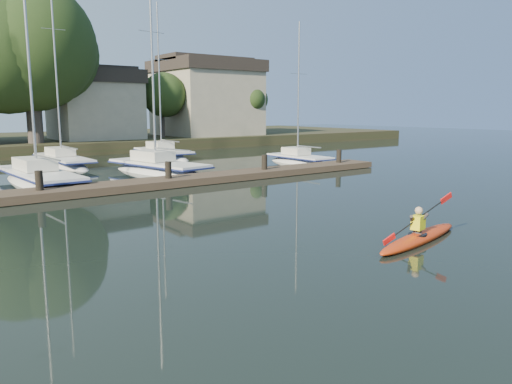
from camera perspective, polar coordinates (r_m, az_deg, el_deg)
ground at (r=12.04m, az=8.52°, el=-8.79°), size 160.00×160.00×0.00m
kayak at (r=15.04m, az=18.16°, el=-4.76°), size 4.57×1.41×1.45m
dock at (r=23.71m, az=-16.41°, el=0.50°), size 34.00×2.00×1.80m
sailboat_2 at (r=27.45m, az=-23.49°, el=0.43°), size 2.71×9.71×15.91m
sailboat_3 at (r=30.05m, az=-11.08°, el=1.75°), size 3.83×8.96×14.01m
sailboat_4 at (r=34.93m, az=4.95°, el=3.02°), size 1.99×6.30×10.67m
sailboat_6 at (r=36.13m, az=-21.16°, el=2.62°), size 2.04×9.56×15.18m
sailboat_7 at (r=39.68m, az=-10.58°, el=3.64°), size 2.21×8.04×12.92m
shore at (r=49.23m, az=-25.89°, el=7.96°), size 90.00×25.25×12.75m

